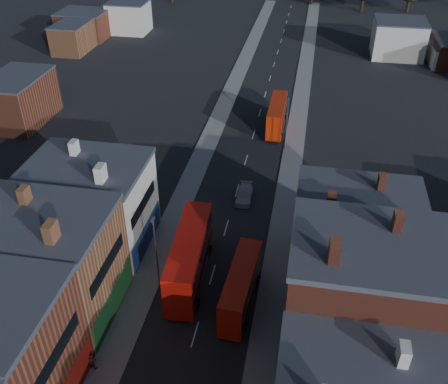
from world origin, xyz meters
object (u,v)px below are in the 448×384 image
at_px(bus_2, 277,115).
at_px(car_2, 196,231).
at_px(car_3, 244,195).
at_px(ped_1, 92,361).
at_px(bus_0, 190,257).
at_px(bus_1, 241,287).

relative_size(bus_2, car_2, 2.69).
bearing_deg(bus_2, car_3, -95.74).
bearing_deg(car_3, ped_1, -109.55).
bearing_deg(bus_2, bus_0, -98.62).
bearing_deg(car_2, car_3, 67.73).
xyz_separation_m(bus_0, car_3, (3.34, 15.15, -2.20)).
distance_m(bus_0, ped_1, 13.55).
xyz_separation_m(bus_1, bus_2, (-0.24, 38.14, 0.11)).
height_order(bus_1, car_2, bus_1).
height_order(car_3, ped_1, ped_1).
relative_size(car_3, ped_1, 2.91).
bearing_deg(bus_2, ped_1, -102.91).
xyz_separation_m(bus_0, ped_1, (-5.56, -12.20, -1.95)).
bearing_deg(bus_1, car_2, 128.52).
bearing_deg(car_3, bus_2, 82.72).
height_order(bus_0, bus_1, bus_0).
height_order(bus_0, bus_2, bus_0).
distance_m(bus_1, car_2, 11.80).
bearing_deg(car_3, bus_1, -84.12).
distance_m(bus_2, ped_1, 49.03).
bearing_deg(bus_0, bus_2, 78.03).
distance_m(bus_1, bus_2, 38.14).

